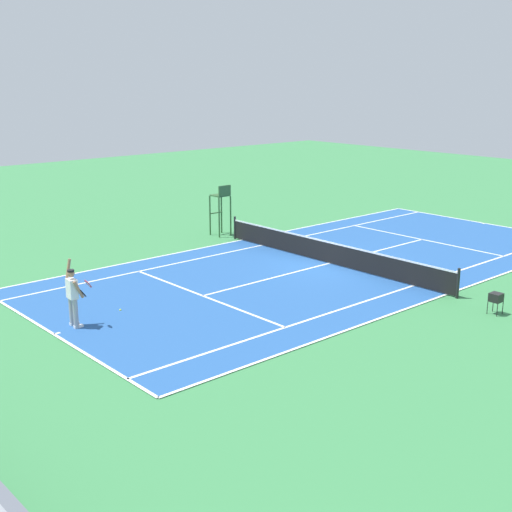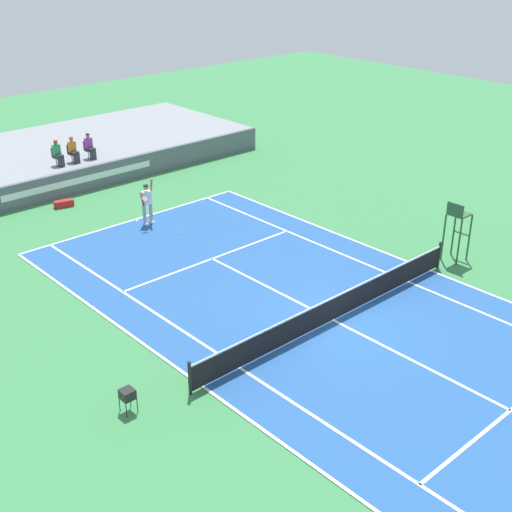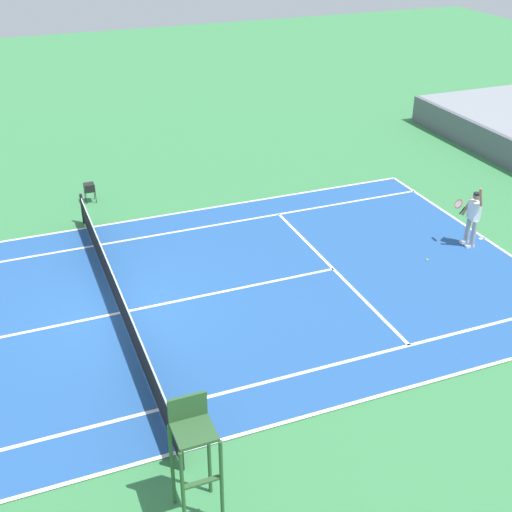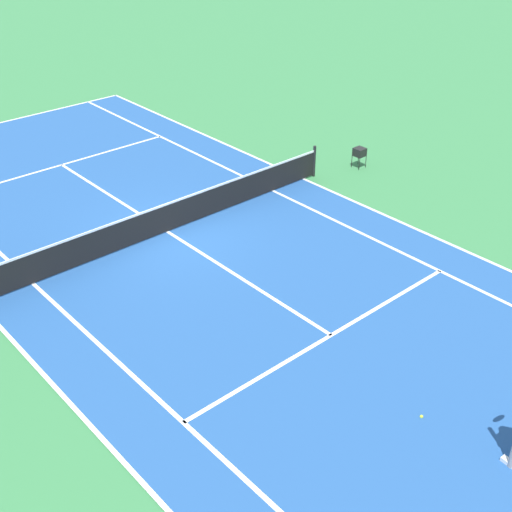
{
  "view_description": "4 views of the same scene",
  "coord_description": "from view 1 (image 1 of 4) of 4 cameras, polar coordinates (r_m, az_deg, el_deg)",
  "views": [
    {
      "loc": [
        -18.0,
        19.89,
        7.32
      ],
      "look_at": [
        0.06,
        3.89,
        1.0
      ],
      "focal_mm": 47.86,
      "sensor_mm": 36.0,
      "label": 1
    },
    {
      "loc": [
        -15.18,
        -12.92,
        11.74
      ],
      "look_at": [
        0.06,
        3.89,
        1.0
      ],
      "focal_mm": 48.44,
      "sensor_mm": 36.0,
      "label": 2
    },
    {
      "loc": [
        15.48,
        -2.22,
        10.12
      ],
      "look_at": [
        0.06,
        3.89,
        1.0
      ],
      "focal_mm": 47.7,
      "sensor_mm": 36.0,
      "label": 3
    },
    {
      "loc": [
        9.29,
        14.4,
        9.43
      ],
      "look_at": [
        0.06,
        3.89,
        1.0
      ],
      "focal_mm": 47.49,
      "sensor_mm": 36.0,
      "label": 4
    }
  ],
  "objects": [
    {
      "name": "ground_plane",
      "position": [
        27.81,
        6.09,
        -0.67
      ],
      "size": [
        80.0,
        80.0,
        0.0
      ],
      "primitive_type": "plane",
      "color": "#387F47"
    },
    {
      "name": "ball_hopper",
      "position": [
        22.99,
        19.43,
        -3.25
      ],
      "size": [
        0.36,
        0.36,
        0.7
      ],
      "color": "black",
      "rests_on": "ground"
    },
    {
      "name": "tennis_ball",
      "position": [
        22.57,
        -11.27,
        -4.44
      ],
      "size": [
        0.07,
        0.07,
        0.07
      ],
      "primitive_type": "sphere",
      "color": "#D1E533",
      "rests_on": "ground"
    },
    {
      "name": "umpire_chair",
      "position": [
        32.43,
        -2.94,
        4.42
      ],
      "size": [
        0.77,
        0.77,
        2.44
      ],
      "color": "#2D562D",
      "rests_on": "ground"
    },
    {
      "name": "net",
      "position": [
        27.68,
        6.12,
        0.37
      ],
      "size": [
        11.98,
        0.1,
        1.07
      ],
      "color": "black",
      "rests_on": "ground"
    },
    {
      "name": "court",
      "position": [
        27.81,
        6.1,
        -0.65
      ],
      "size": [
        11.08,
        23.88,
        0.03
      ],
      "color": "#235193",
      "rests_on": "ground"
    },
    {
      "name": "tennis_player",
      "position": [
        21.16,
        -15.04,
        -3.23
      ],
      "size": [
        0.79,
        0.62,
        2.08
      ],
      "color": "#9E9EA3",
      "rests_on": "ground"
    }
  ]
}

